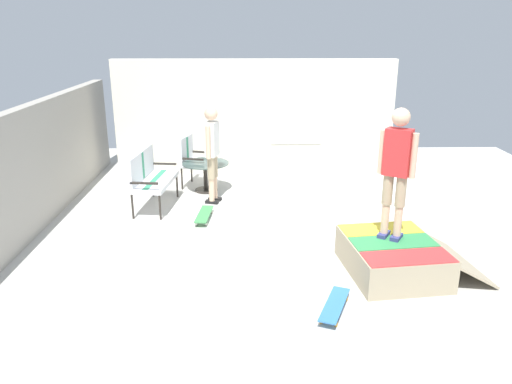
{
  "coord_description": "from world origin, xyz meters",
  "views": [
    {
      "loc": [
        -6.88,
        0.62,
        3.08
      ],
      "look_at": [
        0.22,
        0.52,
        0.7
      ],
      "focal_mm": 34.84,
      "sensor_mm": 36.0,
      "label": 1
    }
  ],
  "objects": [
    {
      "name": "skateboard_spare",
      "position": [
        -1.98,
        -0.34,
        0.08
      ],
      "size": [
        0.82,
        0.48,
        0.1
      ],
      "color": "#3372B2",
      "rests_on": "ground_plane"
    },
    {
      "name": "patio_bench",
      "position": [
        1.49,
        2.39,
        0.62
      ],
      "size": [
        1.3,
        0.68,
        1.02
      ],
      "color": "#2D2823",
      "rests_on": "ground_plane"
    },
    {
      "name": "patio_table",
      "position": [
        2.4,
        1.46,
        0.4
      ],
      "size": [
        0.9,
        0.9,
        0.57
      ],
      "color": "#2D2823",
      "rests_on": "ground_plane"
    },
    {
      "name": "person_watching",
      "position": [
        1.76,
        1.28,
        1.03
      ],
      "size": [
        0.47,
        0.3,
        1.75
      ],
      "color": "black",
      "rests_on": "ground_plane"
    },
    {
      "name": "skateboard_by_bench",
      "position": [
        0.88,
        1.37,
        0.08
      ],
      "size": [
        0.81,
        0.27,
        0.1
      ],
      "color": "#3F8C4C",
      "rests_on": "ground_plane"
    },
    {
      "name": "house_facade",
      "position": [
        3.8,
        0.49,
        1.22
      ],
      "size": [
        0.23,
        6.0,
        2.43
      ],
      "color": "silver",
      "rests_on": "ground_plane"
    },
    {
      "name": "patio_chair_near_house",
      "position": [
        2.73,
        1.76,
        0.61
      ],
      "size": [
        0.74,
        0.69,
        1.02
      ],
      "color": "#2D2823",
      "rests_on": "ground_plane"
    },
    {
      "name": "person_skater",
      "position": [
        -0.9,
        -1.23,
        1.44
      ],
      "size": [
        0.35,
        0.42,
        1.7
      ],
      "color": "navy",
      "rests_on": "skate_ramp"
    },
    {
      "name": "skate_ramp",
      "position": [
        -1.04,
        -1.27,
        0.22
      ],
      "size": [
        1.53,
        1.85,
        0.44
      ],
      "color": "tan",
      "rests_on": "ground_plane"
    },
    {
      "name": "ground_plane",
      "position": [
        0.0,
        0.0,
        -0.05
      ],
      "size": [
        12.0,
        12.0,
        0.1
      ],
      "primitive_type": "cube",
      "color": "beige"
    },
    {
      "name": "back_wall_cinderblock",
      "position": [
        0.0,
        4.0,
        0.97
      ],
      "size": [
        9.0,
        0.2,
        1.94
      ],
      "color": "#9E998E",
      "rests_on": "ground_plane"
    }
  ]
}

